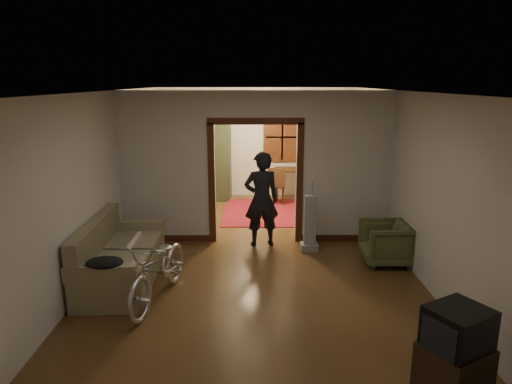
{
  "coord_description": "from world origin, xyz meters",
  "views": [
    {
      "loc": [
        -0.04,
        -7.5,
        2.96
      ],
      "look_at": [
        0.0,
        -0.3,
        1.2
      ],
      "focal_mm": 32.0,
      "sensor_mm": 36.0,
      "label": 1
    }
  ],
  "objects_px": {
    "bicycle": "(159,268)",
    "armchair": "(386,243)",
    "sofa": "(122,252)",
    "person": "(261,199)",
    "locker": "(210,160)",
    "desk": "(296,185)"
  },
  "relations": [
    {
      "from": "bicycle",
      "to": "armchair",
      "type": "bearing_deg",
      "value": 32.22
    },
    {
      "from": "sofa",
      "to": "person",
      "type": "relative_size",
      "value": 1.19
    },
    {
      "from": "armchair",
      "to": "locker",
      "type": "xyz_separation_m",
      "value": [
        -3.29,
        4.26,
        0.65
      ]
    },
    {
      "from": "bicycle",
      "to": "person",
      "type": "bearing_deg",
      "value": 68.37
    },
    {
      "from": "bicycle",
      "to": "desk",
      "type": "height_order",
      "value": "bicycle"
    },
    {
      "from": "bicycle",
      "to": "armchair",
      "type": "height_order",
      "value": "bicycle"
    },
    {
      "from": "person",
      "to": "locker",
      "type": "xyz_separation_m",
      "value": [
        -1.25,
        3.38,
        0.13
      ]
    },
    {
      "from": "sofa",
      "to": "bicycle",
      "type": "distance_m",
      "value": 0.92
    },
    {
      "from": "person",
      "to": "armchair",
      "type": "bearing_deg",
      "value": 145.11
    },
    {
      "from": "armchair",
      "to": "person",
      "type": "height_order",
      "value": "person"
    },
    {
      "from": "bicycle",
      "to": "armchair",
      "type": "xyz_separation_m",
      "value": [
        3.48,
        1.31,
        -0.12
      ]
    },
    {
      "from": "armchair",
      "to": "sofa",
      "type": "bearing_deg",
      "value": -81.15
    },
    {
      "from": "armchair",
      "to": "locker",
      "type": "relative_size",
      "value": 0.38
    },
    {
      "from": "locker",
      "to": "desk",
      "type": "relative_size",
      "value": 1.87
    },
    {
      "from": "person",
      "to": "desk",
      "type": "height_order",
      "value": "person"
    },
    {
      "from": "sofa",
      "to": "locker",
      "type": "relative_size",
      "value": 1.03
    },
    {
      "from": "desk",
      "to": "sofa",
      "type": "bearing_deg",
      "value": -116.07
    },
    {
      "from": "bicycle",
      "to": "desk",
      "type": "xyz_separation_m",
      "value": [
        2.36,
        5.46,
        -0.07
      ]
    },
    {
      "from": "locker",
      "to": "armchair",
      "type": "bearing_deg",
      "value": -44.99
    },
    {
      "from": "desk",
      "to": "person",
      "type": "bearing_deg",
      "value": -99.7
    },
    {
      "from": "person",
      "to": "locker",
      "type": "bearing_deg",
      "value": -81.32
    },
    {
      "from": "locker",
      "to": "bicycle",
      "type": "bearing_deg",
      "value": -84.63
    }
  ]
}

